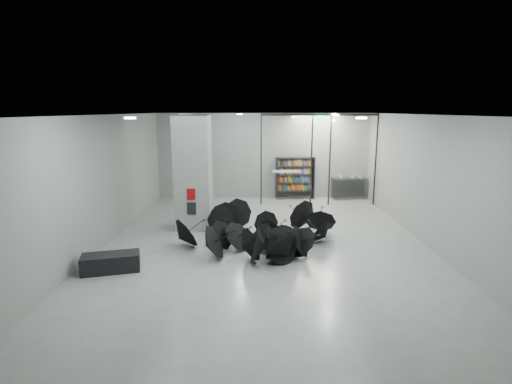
{
  "coord_description": "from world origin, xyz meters",
  "views": [
    {
      "loc": [
        -0.22,
        -11.68,
        4.14
      ],
      "look_at": [
        -0.3,
        1.5,
        1.4
      ],
      "focal_mm": 27.75,
      "sensor_mm": 36.0,
      "label": 1
    }
  ],
  "objects_px": {
    "bench": "(111,263)",
    "umbrella_cluster": "(261,238)",
    "bookshelf": "(295,178)",
    "column": "(193,172)",
    "shop_counter": "(349,188)"
  },
  "relations": [
    {
      "from": "bench",
      "to": "umbrella_cluster",
      "type": "relative_size",
      "value": 0.25
    },
    {
      "from": "bookshelf",
      "to": "bench",
      "type": "bearing_deg",
      "value": -129.33
    },
    {
      "from": "shop_counter",
      "to": "umbrella_cluster",
      "type": "relative_size",
      "value": 0.28
    },
    {
      "from": "bookshelf",
      "to": "umbrella_cluster",
      "type": "relative_size",
      "value": 0.35
    },
    {
      "from": "bench",
      "to": "shop_counter",
      "type": "xyz_separation_m",
      "value": [
        8.19,
        8.78,
        0.25
      ]
    },
    {
      "from": "bookshelf",
      "to": "shop_counter",
      "type": "relative_size",
      "value": 1.22
    },
    {
      "from": "column",
      "to": "shop_counter",
      "type": "relative_size",
      "value": 2.47
    },
    {
      "from": "column",
      "to": "shop_counter",
      "type": "xyz_separation_m",
      "value": [
        6.61,
        4.8,
        -1.51
      ]
    },
    {
      "from": "bookshelf",
      "to": "umbrella_cluster",
      "type": "bearing_deg",
      "value": -110.16
    },
    {
      "from": "shop_counter",
      "to": "umbrella_cluster",
      "type": "bearing_deg",
      "value": -130.97
    },
    {
      "from": "bookshelf",
      "to": "umbrella_cluster",
      "type": "xyz_separation_m",
      "value": [
        -1.65,
        -6.88,
        -0.68
      ]
    },
    {
      "from": "bench",
      "to": "shop_counter",
      "type": "bearing_deg",
      "value": 31.57
    },
    {
      "from": "bookshelf",
      "to": "shop_counter",
      "type": "height_order",
      "value": "bookshelf"
    },
    {
      "from": "bench",
      "to": "bookshelf",
      "type": "distance_m",
      "value": 10.39
    },
    {
      "from": "column",
      "to": "bench",
      "type": "distance_m",
      "value": 4.63
    }
  ]
}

